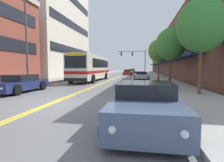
{
  "coord_description": "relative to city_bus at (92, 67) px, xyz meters",
  "views": [
    {
      "loc": [
        4.32,
        -8.01,
        1.74
      ],
      "look_at": [
        0.29,
        16.04,
        -0.12
      ],
      "focal_mm": 28.0,
      "sensor_mm": 36.0,
      "label": 1
    }
  ],
  "objects": [
    {
      "name": "ground_plane",
      "position": [
        2.24,
        22.3,
        -1.85
      ],
      "size": [
        240.0,
        240.0,
        0.0
      ],
      "primitive_type": "plane",
      "color": "slate"
    },
    {
      "name": "car_champagne_moving_second",
      "position": [
        3.41,
        33.03,
        -1.25
      ],
      "size": [
        2.05,
        4.3,
        1.3
      ],
      "color": "beige",
      "rests_on": "ground_plane"
    },
    {
      "name": "street_tree_right_mid",
      "position": [
        9.58,
        -3.31,
        2.36
      ],
      "size": [
        3.08,
        3.08,
        5.76
      ],
      "color": "brown",
      "rests_on": "sidewalk_right"
    },
    {
      "name": "office_tower_left",
      "position": [
        -12.94,
        11.21,
        13.32
      ],
      "size": [
        12.08,
        20.37,
        30.34
      ],
      "color": "beige",
      "rests_on": "ground_plane"
    },
    {
      "name": "car_dark_grey_moving_third",
      "position": [
        3.46,
        40.52,
        -1.22
      ],
      "size": [
        2.0,
        4.91,
        1.37
      ],
      "color": "#38383D",
      "rests_on": "ground_plane"
    },
    {
      "name": "car_slate_blue_parked_right_foreground",
      "position": [
        6.68,
        -17.41,
        -1.24
      ],
      "size": [
        2.12,
        4.28,
        1.29
      ],
      "color": "#475675",
      "rests_on": "ground_plane"
    },
    {
      "name": "street_tree_right_far",
      "position": [
        9.57,
        9.18,
        2.85
      ],
      "size": [
        3.69,
        3.69,
        6.58
      ],
      "color": "brown",
      "rests_on": "sidewalk_right"
    },
    {
      "name": "fire_hydrant",
      "position": [
        8.19,
        -5.43,
        -1.31
      ],
      "size": [
        0.3,
        0.22,
        0.78
      ],
      "color": "red",
      "rests_on": "sidewalk_right"
    },
    {
      "name": "car_silver_parked_right_mid",
      "position": [
        6.59,
        4.46,
        -1.3
      ],
      "size": [
        2.09,
        4.21,
        1.18
      ],
      "color": "#B7B7BC",
      "rests_on": "ground_plane"
    },
    {
      "name": "centre_line",
      "position": [
        2.24,
        22.3,
        -1.85
      ],
      "size": [
        0.34,
        106.0,
        0.01
      ],
      "color": "yellow",
      "rests_on": "ground_plane"
    },
    {
      "name": "car_navy_parked_left_mid",
      "position": [
        -2.02,
        -11.52,
        -1.25
      ],
      "size": [
        2.1,
        4.79,
        1.26
      ],
      "color": "#19234C",
      "rests_on": "ground_plane"
    },
    {
      "name": "car_beige_parked_left_near",
      "position": [
        -2.06,
        13.99,
        -1.25
      ],
      "size": [
        2.18,
        4.44,
        1.28
      ],
      "color": "#BCAD89",
      "rests_on": "ground_plane"
    },
    {
      "name": "sidewalk_left",
      "position": [
        -4.98,
        22.3,
        -1.77
      ],
      "size": [
        3.44,
        106.0,
        0.16
      ],
      "color": "#9E9B96",
      "rests_on": "ground_plane"
    },
    {
      "name": "car_red_moving_lead",
      "position": [
        3.28,
        19.9,
        -1.23
      ],
      "size": [
        2.08,
        4.22,
        1.32
      ],
      "color": "maroon",
      "rests_on": "ground_plane"
    },
    {
      "name": "city_bus",
      "position": [
        0.0,
        0.0,
        0.0
      ],
      "size": [
        2.88,
        11.78,
        3.28
      ],
      "color": "silver",
      "rests_on": "ground_plane"
    },
    {
      "name": "traffic_signal_mast",
      "position": [
        5.02,
        20.29,
        2.5
      ],
      "size": [
        6.89,
        0.38,
        6.06
      ],
      "color": "#47474C",
      "rests_on": "ground_plane"
    },
    {
      "name": "street_lamp_left_near",
      "position": [
        -2.7,
        -9.15,
        2.74
      ],
      "size": [
        2.48,
        0.28,
        7.65
      ],
      "color": "#47474C",
      "rests_on": "ground_plane"
    },
    {
      "name": "sidewalk_right",
      "position": [
        9.46,
        22.3,
        -1.77
      ],
      "size": [
        3.44,
        106.0,
        0.16
      ],
      "color": "#9E9B96",
      "rests_on": "ground_plane"
    },
    {
      "name": "storefront_row_right",
      "position": [
        15.41,
        22.3,
        2.85
      ],
      "size": [
        9.1,
        68.0,
        9.42
      ],
      "color": "brown",
      "rests_on": "ground_plane"
    },
    {
      "name": "street_tree_right_near",
      "position": [
        10.05,
        -11.46,
        2.36
      ],
      "size": [
        2.89,
        2.89,
        5.66
      ],
      "color": "brown",
      "rests_on": "sidewalk_right"
    }
  ]
}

